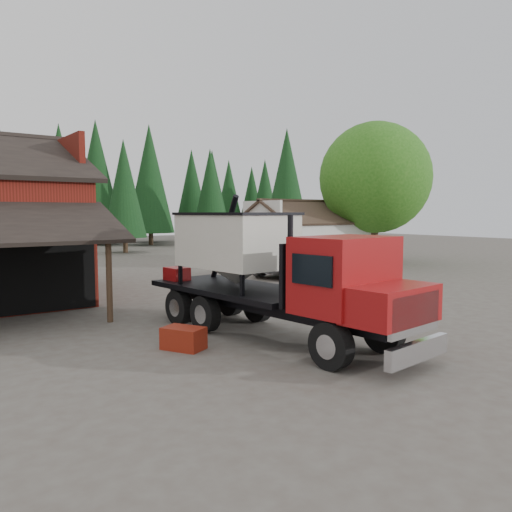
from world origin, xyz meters
TOP-DOWN VIEW (x-y plane):
  - ground at (0.00, 0.00)m, footprint 120.00×120.00m
  - farmhouse at (13.00, 13.00)m, footprint 8.60×6.42m
  - deciduous_tree at (17.01, 9.97)m, footprint 8.00×8.00m
  - conifer_backdrop at (0.00, 42.00)m, footprint 76.00×16.00m
  - near_pine_b at (6.00, 30.00)m, footprint 3.96×3.96m
  - near_pine_c at (22.00, 26.00)m, footprint 4.84×4.84m
  - feed_truck at (-2.44, -2.77)m, footprint 3.52×9.71m
  - silver_car at (8.00, 7.85)m, footprint 7.27×4.90m
  - equip_box at (-5.19, -2.38)m, footprint 1.13×1.30m

SIDE VIEW (x-z plane):
  - ground at x=0.00m, z-range 0.00..0.00m
  - conifer_backdrop at x=0.00m, z-range -8.00..8.00m
  - equip_box at x=-5.19m, z-range 0.00..0.60m
  - silver_car at x=8.00m, z-range 0.00..1.85m
  - farmhouse at x=13.00m, z-range -0.66..3.99m
  - feed_truck at x=-2.44m, z-range -0.14..4.15m
  - near_pine_b at x=6.00m, z-range 0.69..11.09m
  - deciduous_tree at x=17.01m, z-range 0.81..11.01m
  - near_pine_c at x=22.00m, z-range 0.69..13.09m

